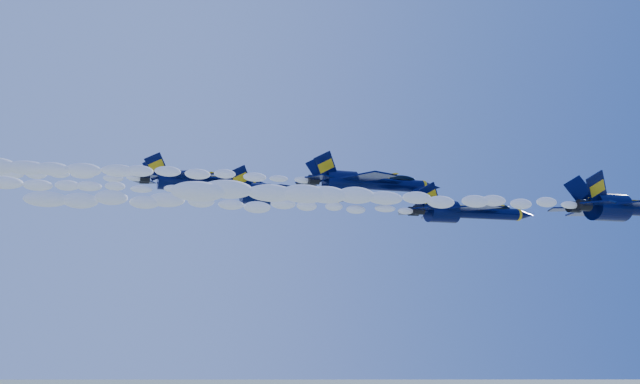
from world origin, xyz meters
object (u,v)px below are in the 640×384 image
object	(u,v)px
jet_lead	(635,208)
jet_fourth	(282,194)
jet_second	(467,212)
jet_fifth	(199,181)
jet_third	(368,183)

from	to	relation	value
jet_lead	jet_fourth	bearing A→B (deg)	143.26
jet_lead	jet_second	bearing A→B (deg)	138.51
jet_second	jet_fifth	xyz separation A→B (m)	(-28.69, 18.83, 5.16)
jet_lead	jet_second	size ratio (longest dim) A/B	1.13
jet_third	jet_fourth	distance (m)	11.65
jet_second	jet_fifth	world-z (taller)	jet_fifth
jet_third	jet_second	bearing A→B (deg)	-20.23
jet_second	jet_fifth	bearing A→B (deg)	146.71
jet_second	jet_fourth	size ratio (longest dim) A/B	0.97
jet_fifth	jet_second	bearing A→B (deg)	-33.29
jet_fourth	jet_fifth	size ratio (longest dim) A/B	1.01
jet_third	jet_fourth	bearing A→B (deg)	134.15
jet_fifth	jet_fourth	bearing A→B (deg)	-33.82
jet_second	jet_fourth	world-z (taller)	jet_fourth
jet_second	jet_fifth	size ratio (longest dim) A/B	0.97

